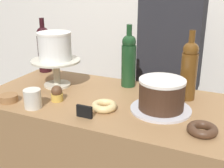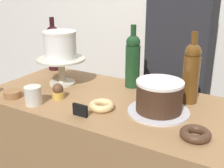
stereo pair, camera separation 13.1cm
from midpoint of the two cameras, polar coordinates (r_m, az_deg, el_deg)
The scene contains 15 objects.
back_wall at distance 2.06m, azimuth 14.63°, elevation 14.21°, with size 6.00×0.05×2.60m.
cake_stand_pedestal at distance 1.53m, azimuth -7.69°, elevation 3.48°, with size 0.25×0.25×0.14m.
white_layer_cake at distance 1.50m, azimuth -7.89°, elevation 7.74°, with size 0.17×0.17×0.14m.
silver_serving_platter at distance 1.24m, azimuth 12.29°, elevation -5.43°, with size 0.26×0.26×0.01m.
chocolate_round_cake at distance 1.22m, azimuth 12.53°, elevation -2.41°, with size 0.20×0.20×0.13m.
wine_bottle_amber at distance 1.34m, azimuth 18.29°, elevation 2.24°, with size 0.08×0.08×0.33m.
wine_bottle_dark_red at distance 1.79m, azimuth -9.58°, elevation 7.32°, with size 0.08×0.08×0.33m.
wine_bottle_green at distance 1.48m, azimuth 6.62°, elevation 4.76°, with size 0.08×0.08×0.33m.
cupcake_chocolate at distance 1.36m, azimuth -8.06°, elevation -1.55°, with size 0.06×0.06×0.07m.
donut_chocolate at distance 1.09m, azimuth 19.76°, elevation -9.48°, with size 0.11×0.11×0.03m.
donut_glazed at distance 1.24m, azimuth 0.94°, elevation -4.41°, with size 0.11×0.11×0.03m.
cookie_stack at distance 1.42m, azimuth -16.85°, elevation -2.00°, with size 0.08×0.08×0.03m.
price_sign_chalkboard at distance 1.18m, azimuth -3.23°, elevation -5.34°, with size 0.07×0.01×0.05m.
coffee_cup_ceramic at distance 1.31m, azimuth -12.78°, elevation -2.31°, with size 0.08×0.08×0.09m.
barista_figure at distance 1.84m, azimuth 14.80°, elevation -1.29°, with size 0.36×0.22×1.60m.
Camera 2 is at (0.62, -1.07, 1.49)m, focal length 45.65 mm.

